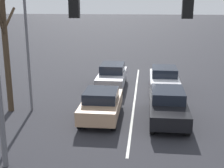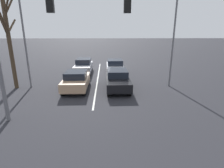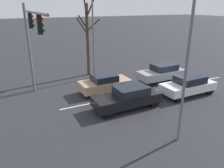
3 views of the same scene
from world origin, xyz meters
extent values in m
plane|color=#28282D|center=(0.00, 0.00, 0.00)|extent=(240.00, 240.00, 0.00)
cube|color=silver|center=(0.00, 1.95, 0.01)|extent=(0.12, 15.89, 0.01)
cube|color=black|center=(-1.76, 5.66, 0.65)|extent=(1.82, 4.72, 0.66)
cube|color=black|center=(-1.76, 5.34, 1.25)|extent=(1.60, 2.18, 0.53)
cube|color=red|center=(-2.40, 3.34, 0.82)|extent=(0.24, 0.06, 0.12)
cube|color=red|center=(-1.12, 3.34, 0.82)|extent=(0.24, 0.06, 0.12)
cylinder|color=black|center=(-2.54, 7.44, 0.32)|extent=(0.22, 0.65, 0.65)
cylinder|color=black|center=(-0.98, 7.44, 0.32)|extent=(0.22, 0.65, 0.65)
cylinder|color=black|center=(-2.54, 3.87, 0.32)|extent=(0.22, 0.65, 0.65)
cylinder|color=black|center=(-0.98, 3.87, 0.32)|extent=(0.22, 0.65, 0.65)
cube|color=tan|center=(1.58, 5.75, 0.64)|extent=(1.84, 4.10, 0.68)
cube|color=black|center=(1.58, 5.81, 1.24)|extent=(1.62, 1.90, 0.51)
cube|color=red|center=(0.93, 3.74, 0.81)|extent=(0.24, 0.06, 0.12)
cube|color=red|center=(2.22, 3.74, 0.81)|extent=(0.24, 0.06, 0.12)
cylinder|color=black|center=(0.79, 7.25, 0.30)|extent=(0.22, 0.61, 0.61)
cylinder|color=black|center=(2.37, 7.25, 0.30)|extent=(0.22, 0.61, 0.61)
cylinder|color=black|center=(0.79, 4.25, 0.30)|extent=(0.22, 0.61, 0.61)
cylinder|color=black|center=(2.37, 4.25, 0.30)|extent=(0.22, 0.61, 0.61)
cube|color=gray|center=(1.67, -0.02, 0.70)|extent=(1.77, 4.47, 0.69)
cube|color=black|center=(1.67, -0.33, 1.33)|extent=(1.56, 2.22, 0.58)
cube|color=red|center=(1.05, -2.22, 0.87)|extent=(0.24, 0.06, 0.12)
cube|color=red|center=(2.29, -2.22, 0.87)|extent=(0.24, 0.06, 0.12)
cylinder|color=black|center=(0.91, 1.61, 0.35)|extent=(0.22, 0.70, 0.70)
cylinder|color=black|center=(2.42, 1.61, 0.35)|extent=(0.22, 0.70, 0.70)
cylinder|color=black|center=(0.91, -1.66, 0.35)|extent=(0.22, 0.70, 0.70)
cylinder|color=black|center=(2.42, -1.66, 0.35)|extent=(0.22, 0.70, 0.70)
cube|color=silver|center=(-1.86, 0.15, 0.66)|extent=(1.85, 4.41, 0.63)
cube|color=black|center=(-1.86, 0.01, 1.25)|extent=(1.63, 2.13, 0.56)
cube|color=red|center=(-2.51, -2.02, 0.82)|extent=(0.24, 0.06, 0.12)
cube|color=red|center=(-1.21, -2.02, 0.82)|extent=(0.24, 0.06, 0.12)
cylinder|color=black|center=(-2.65, 1.76, 0.34)|extent=(0.22, 0.69, 0.69)
cylinder|color=black|center=(-1.06, 1.76, 0.34)|extent=(0.22, 0.69, 0.69)
cylinder|color=black|center=(-2.65, -1.47, 0.34)|extent=(0.22, 0.69, 0.69)
cylinder|color=black|center=(-1.06, -1.47, 0.34)|extent=(0.22, 0.69, 0.69)
cube|color=black|center=(-1.80, 10.89, 5.78)|extent=(0.32, 0.22, 0.95)
sphere|color=#4C420C|center=(-1.80, 10.73, 5.78)|extent=(0.20, 0.20, 0.20)
sphere|color=#0A3814|center=(-1.80, 10.73, 5.49)|extent=(0.20, 0.20, 0.20)
cube|color=black|center=(1.64, 10.89, 5.78)|extent=(0.32, 0.22, 0.95)
sphere|color=#4C420C|center=(1.64, 10.73, 5.78)|extent=(0.20, 0.20, 0.20)
sphere|color=#0A3814|center=(1.64, 10.73, 5.49)|extent=(0.20, 0.20, 0.20)
cylinder|color=slate|center=(5.53, 5.06, 3.91)|extent=(0.14, 0.14, 7.83)
cylinder|color=#423323|center=(6.65, 5.21, 3.46)|extent=(0.31, 0.31, 6.92)
cylinder|color=#423323|center=(6.61, 4.58, 4.91)|extent=(0.22, 1.34, 1.15)
cylinder|color=#423323|center=(6.61, 5.63, 5.20)|extent=(0.23, 0.98, 1.32)
cylinder|color=#423323|center=(6.58, 5.73, 4.84)|extent=(0.29, 1.18, 1.61)
camera|label=1|loc=(-0.60, 20.63, 5.83)|focal=50.00mm
camera|label=2|loc=(-0.78, 19.41, 4.46)|focal=28.00mm
camera|label=3|loc=(-13.53, 12.73, 6.70)|focal=35.00mm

